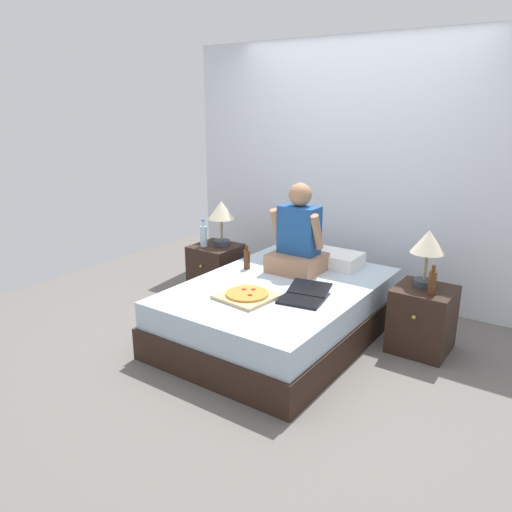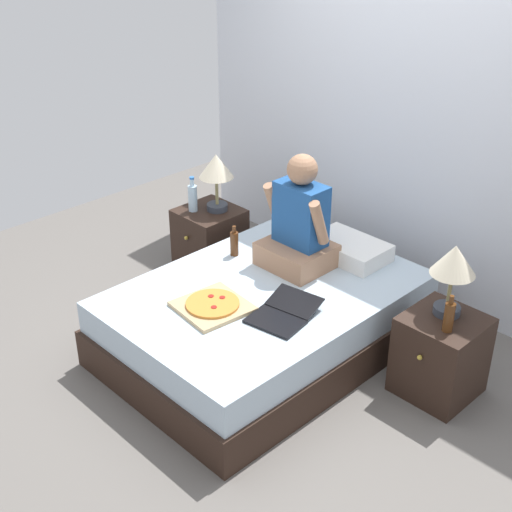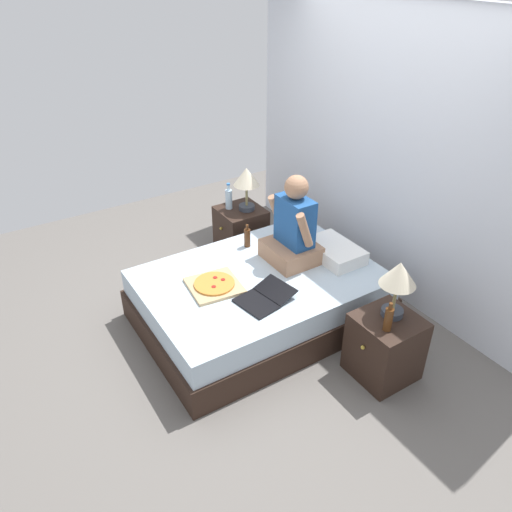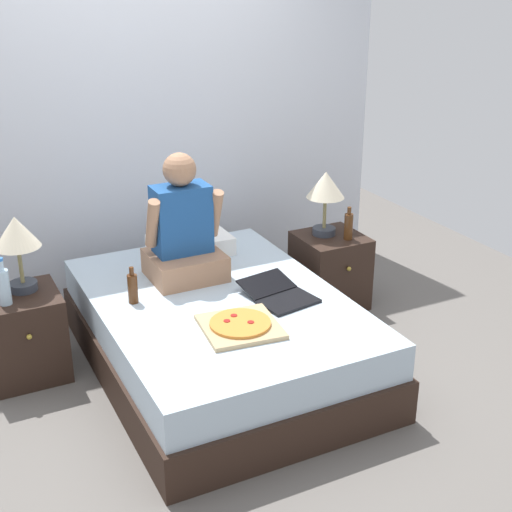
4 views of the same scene
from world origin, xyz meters
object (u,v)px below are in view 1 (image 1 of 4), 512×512
nightstand_left (216,270)px  lamp_on_left_nightstand (221,213)px  bed (280,311)px  laptop (304,297)px  pizza_box (247,295)px  beer_bottle_on_bed (247,259)px  nightstand_right (422,319)px  water_bottle (204,236)px  lamp_on_right_nightstand (428,246)px  beer_bottle (432,282)px  person_seated (298,239)px

nightstand_left → lamp_on_left_nightstand: bearing=51.4°
bed → laptop: laptop is taller
lamp_on_left_nightstand → pizza_box: size_ratio=1.02×
lamp_on_left_nightstand → beer_bottle_on_bed: bearing=-30.9°
laptop → beer_bottle_on_bed: size_ratio=2.10×
nightstand_left → nightstand_right: (2.10, 0.00, 0.00)m
beer_bottle_on_bed → laptop: bearing=-23.4°
water_bottle → pizza_box: water_bottle is taller
lamp_on_right_nightstand → laptop: (-0.70, -0.67, -0.36)m
laptop → lamp_on_right_nightstand: bearing=43.6°
nightstand_right → pizza_box: bearing=-142.5°
nightstand_right → beer_bottle: 0.38m
water_bottle → pizza_box: (1.08, -0.75, -0.15)m
person_seated → pizza_box: size_ratio=1.77×
lamp_on_left_nightstand → pizza_box: (0.96, -0.89, -0.36)m
lamp_on_left_nightstand → water_bottle: (-0.12, -0.14, -0.22)m
lamp_on_left_nightstand → lamp_on_right_nightstand: 2.03m
beer_bottle → person_seated: (-1.18, 0.04, 0.14)m
person_seated → beer_bottle_on_bed: size_ratio=3.55×
laptop → beer_bottle_on_bed: (-0.78, 0.34, 0.07)m
nightstand_right → lamp_on_right_nightstand: (-0.03, 0.05, 0.59)m
nightstand_right → lamp_on_right_nightstand: lamp_on_right_nightstand is taller
bed → lamp_on_left_nightstand: lamp_on_left_nightstand is taller
lamp_on_right_nightstand → person_seated: bearing=-174.0°
nightstand_left → pizza_box: size_ratio=1.18×
nightstand_left → beer_bottle: size_ratio=2.26×
lamp_on_right_nightstand → beer_bottle_on_bed: lamp_on_right_nightstand is taller
bed → beer_bottle: bearing=17.0°
nightstand_left → water_bottle: size_ratio=1.89×
nightstand_right → beer_bottle: size_ratio=2.26×
nightstand_right → pizza_box: 1.40m
laptop → pizza_box: size_ratio=1.05×
beer_bottle → beer_bottle_on_bed: (-1.58, -0.18, -0.06)m
person_seated → laptop: 0.72m
beer_bottle → beer_bottle_on_bed: 1.59m
nightstand_left → person_seated: size_ratio=0.67×
beer_bottle → person_seated: bearing=178.2°
bed → nightstand_left: bearing=157.2°
bed → lamp_on_left_nightstand: (-1.01, 0.49, 0.62)m
lamp_on_right_nightstand → pizza_box: bearing=-140.1°
water_bottle → beer_bottle_on_bed: size_ratio=1.25×
person_seated → laptop: (0.38, -0.55, -0.27)m
bed → person_seated: bearing=99.2°
nightstand_left → laptop: 1.52m
laptop → beer_bottle_on_bed: 0.85m
bed → laptop: size_ratio=4.28×
lamp_on_left_nightstand → nightstand_right: size_ratio=0.86×
nightstand_right → water_bottle: bearing=-177.6°
laptop → bed: bearing=151.3°
laptop → person_seated: bearing=124.6°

